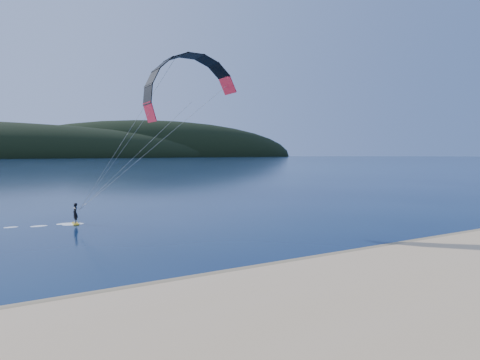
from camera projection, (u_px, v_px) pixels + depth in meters
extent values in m
plane|color=#071633|center=(320.00, 294.00, 20.32)|extent=(1800.00, 1800.00, 0.00)
cube|color=olive|center=(268.00, 270.00, 24.19)|extent=(220.00, 2.50, 0.10)
ellipsoid|color=black|center=(160.00, 157.00, 805.87)|extent=(600.00, 240.00, 140.00)
cube|color=gold|center=(75.00, 224.00, 40.24)|extent=(0.58, 1.62, 0.09)
imported|color=black|center=(75.00, 213.00, 40.17)|extent=(0.50, 0.74, 1.97)
cylinder|color=gray|center=(135.00, 156.00, 39.61)|extent=(0.02, 0.02, 15.09)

